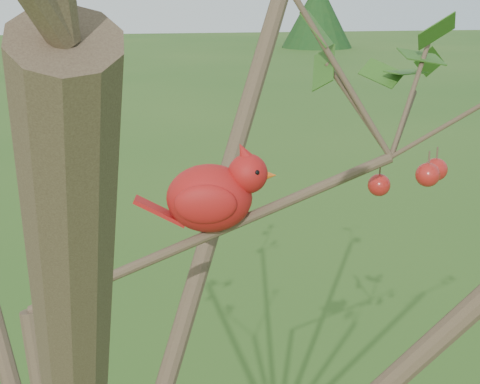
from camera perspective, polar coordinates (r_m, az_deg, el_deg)
The scene contains 3 objects.
crabapple_tree at distance 1.00m, azimuth -14.85°, elevation -3.84°, with size 2.35×2.05×2.95m.
cardinal at distance 1.09m, azimuth -2.22°, elevation -0.22°, with size 0.23×0.13×0.16m.
distant_trees at distance 23.92m, azimuth -16.83°, elevation 13.73°, with size 41.77×13.22×3.22m.
Camera 1 is at (0.11, -0.96, 2.46)m, focal length 50.00 mm.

